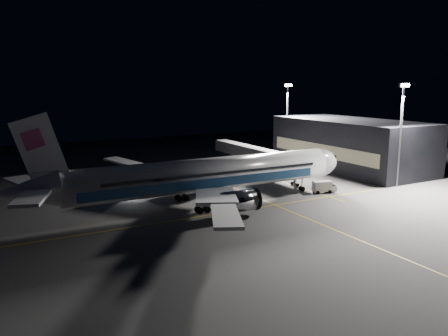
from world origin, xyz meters
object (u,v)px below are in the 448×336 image
airliner (202,176)px  floodlight_mast_north (287,115)px  jet_bridge (259,154)px  baggage_tug (131,190)px  service_truck (324,187)px  floodlight_mast_south (401,126)px  safety_cone_c (202,185)px  safety_cone_a (160,190)px  safety_cone_b (152,192)px

airliner → floodlight_mast_north: (41.08, 31.99, 7.21)m
airliner → jet_bridge: size_ratio=1.79×
jet_bridge → baggage_tug: jet_bridge is taller
airliner → service_truck: 24.83m
floodlight_mast_south → service_truck: bearing=170.6°
jet_bridge → safety_cone_c: 18.50m
floodlight_mast_north → service_truck: bearing=-115.5°
service_truck → safety_cone_a: bearing=165.5°
jet_bridge → safety_cone_b: 29.17m
service_truck → baggage_tug: 36.77m
jet_bridge → baggage_tug: 32.13m
airliner → floodlight_mast_south: (41.08, -6.01, 7.21)m
floodlight_mast_south → safety_cone_a: size_ratio=34.03×
airliner → baggage_tug: bearing=122.4°
airliner → safety_cone_a: (-3.04, 12.35, -4.86)m
floodlight_mast_north → safety_cone_c: bearing=-151.0°
service_truck → safety_cone_a: (-27.34, 15.59, -0.93)m
service_truck → safety_cone_a: service_truck is taller
floodlight_mast_north → safety_cone_c: floodlight_mast_north is taller
floodlight_mast_south → floodlight_mast_north: bearing=90.0°
baggage_tug → safety_cone_c: (14.43, -0.85, -0.55)m
jet_bridge → service_truck: size_ratio=7.14×
floodlight_mast_south → service_truck: 20.32m
floodlight_mast_south → safety_cone_a: floodlight_mast_south is taller
safety_cone_a → airliner: bearing=-76.2°
baggage_tug → safety_cone_b: 3.95m
service_truck → safety_cone_b: bearing=168.4°
baggage_tug → safety_cone_a: (5.45, -1.04, -0.54)m
safety_cone_c → safety_cone_a: bearing=-178.8°
airliner → floodlight_mast_south: size_ratio=2.97×
service_truck → floodlight_mast_north: bearing=79.7°
safety_cone_a → safety_cone_b: 2.16m
floodlight_mast_north → baggage_tug: 54.18m
jet_bridge → floodlight_mast_north: bearing=37.7°
safety_cone_b → safety_cone_c: 11.03m
airliner → safety_cone_c: (5.94, 12.54, -4.87)m
service_truck → baggage_tug: (-32.80, 16.63, -0.39)m
jet_bridge → baggage_tug: bearing=-171.6°
jet_bridge → safety_cone_c: bearing=-162.2°
floodlight_mast_north → safety_cone_c: size_ratio=34.72×
floodlight_mast_north → baggage_tug: size_ratio=7.09×
floodlight_mast_north → baggage_tug: bearing=-159.4°
airliner → safety_cone_c: 14.71m
floodlight_mast_north → safety_cone_a: size_ratio=34.03×
service_truck → safety_cone_a: 31.49m
airliner → floodlight_mast_north: floodlight_mast_north is taller
jet_bridge → safety_cone_c: jet_bridge is taller
service_truck → safety_cone_b: (-29.34, 14.78, -0.89)m
service_truck → airliner: bearing=-172.4°
floodlight_mast_north → safety_cone_b: bearing=-156.1°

